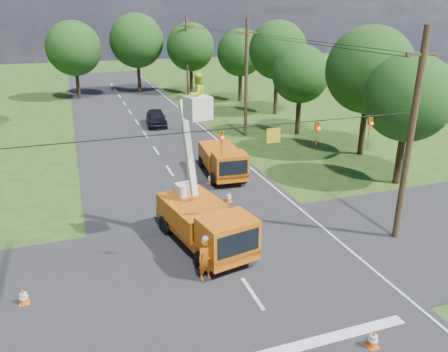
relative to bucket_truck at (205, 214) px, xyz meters
name	(u,v)px	position (x,y,z in m)	size (l,w,h in m)	color
ground	(156,151)	(0.67, 15.78, -1.72)	(140.00, 140.00, 0.00)	#254815
road_main	(156,151)	(0.67, 15.78, -1.72)	(12.00, 100.00, 0.06)	black
road_cross	(235,268)	(0.67, -2.22, -1.72)	(56.00, 10.00, 0.07)	black
stop_bar	(290,350)	(0.67, -7.42, -1.72)	(9.00, 0.45, 0.02)	silver
edge_line	(222,144)	(6.27, 15.78, -1.72)	(0.12, 90.00, 0.02)	silver
bucket_truck	(205,214)	(0.00, 0.00, 0.00)	(3.45, 6.57, 8.09)	#CE5D0E
second_truck	(223,160)	(3.90, 8.72, -0.61)	(2.65, 5.89, 2.15)	#CE5D0E
ground_worker	(206,259)	(-0.76, -2.59, -0.78)	(0.69, 0.45, 1.89)	orange
distant_car	(156,118)	(2.32, 23.97, -0.95)	(1.83, 4.56, 1.55)	black
traffic_cone_1	(373,338)	(3.34, -8.22, -1.37)	(0.38, 0.38, 0.71)	#DB590B
traffic_cone_2	(229,196)	(2.80, 4.48, -1.37)	(0.38, 0.38, 0.71)	#DB590B
traffic_cone_3	(210,178)	(2.66, 7.63, -1.37)	(0.38, 0.38, 0.71)	#DB590B
traffic_cone_4	(23,296)	(-7.82, -1.90, -1.37)	(0.38, 0.38, 0.71)	#DB590B
traffic_cone_6	(215,153)	(4.65, 12.75, -1.37)	(0.38, 0.38, 0.71)	#DB590B
pole_right_near	(410,138)	(9.17, -2.22, 3.38)	(1.80, 0.30, 10.00)	#4C3823
pole_right_mid	(246,78)	(9.17, 17.78, 3.38)	(1.80, 0.30, 10.00)	#4C3823
pole_right_far	(187,56)	(9.17, 37.78, 3.38)	(1.80, 0.30, 10.00)	#4C3823
signal_span	(287,134)	(2.90, -2.23, 4.15)	(18.00, 0.29, 1.07)	black
tree_right_a	(409,98)	(14.17, 3.78, 3.84)	(5.40, 5.40, 8.28)	#382616
tree_right_b	(370,70)	(15.67, 9.78, 4.71)	(6.40, 6.40, 9.65)	#382616
tree_right_c	(301,75)	(13.87, 16.78, 3.59)	(5.00, 5.00, 7.83)	#382616
tree_right_d	(278,50)	(15.47, 24.78, 4.95)	(6.00, 6.00, 9.70)	#382616
tree_right_e	(241,53)	(14.47, 32.78, 4.09)	(5.60, 5.60, 8.63)	#382616
tree_far_a	(74,48)	(-4.33, 40.78, 4.46)	(6.60, 6.60, 9.50)	#382616
tree_far_b	(137,41)	(3.67, 42.78, 5.08)	(7.00, 7.00, 10.32)	#382616
tree_far_c	(190,47)	(10.17, 39.78, 4.34)	(6.20, 6.20, 9.18)	#382616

